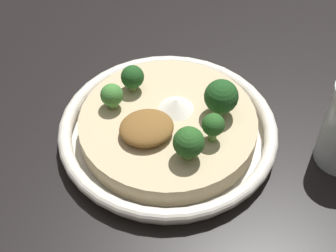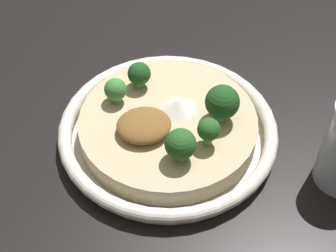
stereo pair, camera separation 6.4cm
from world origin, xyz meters
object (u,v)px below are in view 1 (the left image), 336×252
object	(u,v)px
broccoli_left	(112,96)
broccoli_front	(185,144)
broccoli_back_left	(132,77)
broccoli_right	(221,97)
risotto_bowl	(168,129)
broccoli_front_right	(213,126)

from	to	relation	value
broccoli_left	broccoli_front	world-z (taller)	broccoli_front
broccoli_front	broccoli_back_left	size ratio (longest dim) A/B	1.20
broccoli_right	broccoli_left	world-z (taller)	broccoli_right
broccoli_front	broccoli_back_left	bearing A→B (deg)	98.28
broccoli_right	broccoli_front	distance (m)	0.08
broccoli_left	broccoli_back_left	xyz separation A→B (m)	(0.03, 0.02, 0.00)
broccoli_left	broccoli_back_left	size ratio (longest dim) A/B	0.94
broccoli_front	risotto_bowl	bearing A→B (deg)	86.13
broccoli_front	broccoli_left	bearing A→B (deg)	115.75
broccoli_front	broccoli_right	bearing A→B (deg)	36.78
broccoli_back_left	broccoli_left	bearing A→B (deg)	-148.12
broccoli_right	broccoli_front	bearing A→B (deg)	-143.22
broccoli_right	broccoli_back_left	size ratio (longest dim) A/B	1.39
broccoli_right	broccoli_left	distance (m)	0.13
risotto_bowl	broccoli_front_right	bearing A→B (deg)	-53.62
risotto_bowl	broccoli_left	bearing A→B (deg)	142.07
broccoli_right	broccoli_front	size ratio (longest dim) A/B	1.15
risotto_bowl	broccoli_back_left	bearing A→B (deg)	109.62
broccoli_right	risotto_bowl	bearing A→B (deg)	167.05
broccoli_back_left	broccoli_right	bearing A→B (deg)	-42.84
risotto_bowl	broccoli_front	bearing A→B (deg)	-93.87
risotto_bowl	broccoli_left	size ratio (longest dim) A/B	8.07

